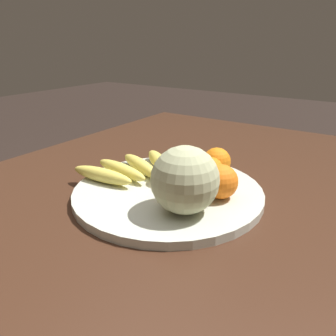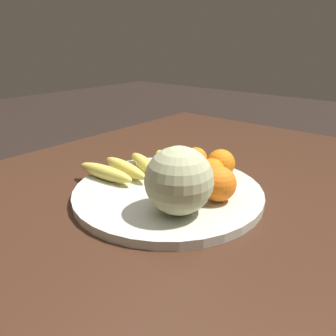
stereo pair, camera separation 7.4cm
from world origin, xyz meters
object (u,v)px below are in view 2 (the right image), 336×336
Objects in this scene: fruit_bowl at (168,191)px; orange_back_left at (196,158)px; produce_tag at (183,186)px; orange_back_right at (219,184)px; melon at (179,181)px; orange_mid_center at (170,171)px; banana_bunch at (147,165)px; orange_top_small at (182,179)px; orange_front_left at (211,172)px; kitchen_table at (171,215)px; orange_front_right at (221,163)px; orange_side_extra at (188,165)px.

orange_back_left is at bearing -171.13° from fruit_bowl.
orange_back_right is at bearing 89.08° from produce_tag.
melon reaches higher than orange_mid_center.
banana_bunch is (-0.12, -0.20, -0.05)m from melon.
produce_tag is at bearing -147.93° from orange_top_small.
orange_back_left is at bearing -156.44° from orange_top_small.
banana_bunch is 4.57× the size of orange_front_left.
orange_top_small is at bearing 56.66° from kitchen_table.
orange_back_right is (0.11, 0.06, 0.00)m from orange_front_right.
orange_side_extra is at bearing -175.01° from fruit_bowl.
orange_front_right reaches higher than produce_tag.
melon is at bearing 50.64° from fruit_bowl.
melon is at bearing -19.42° from orange_back_right.
melon is 0.19m from orange_side_extra.
orange_top_small is (0.14, 0.06, 0.00)m from orange_back_left.
orange_front_left reaches higher than produce_tag.
orange_side_extra is (-0.08, -0.04, 0.00)m from orange_top_small.
fruit_bowl is 0.09m from orange_side_extra.
orange_back_left is 0.78× the size of orange_back_right.
orange_front_left is at bearing 138.72° from produce_tag.
kitchen_table is 0.14m from orange_side_extra.
melon is at bearing 33.02° from orange_top_small.
orange_front_left is 0.93× the size of orange_front_right.
kitchen_table is 0.16m from orange_back_left.
orange_top_small is at bearing 23.56° from orange_back_left.
orange_back_left is (-0.09, 0.01, 0.13)m from kitchen_table.
orange_top_small is 0.84× the size of produce_tag.
orange_back_left is at bearing -93.25° from orange_front_right.
orange_mid_center is 1.11× the size of orange_back_left.
fruit_bowl is 0.05m from orange_top_small.
orange_back_right is 1.21× the size of orange_side_extra.
orange_back_right reaches higher than orange_front_right.
orange_front_right is (-0.14, 0.06, 0.04)m from fruit_bowl.
orange_back_left reaches higher than fruit_bowl.
orange_mid_center reaches higher than banana_bunch.
banana_bunch is 0.13m from produce_tag.
melon reaches higher than banana_bunch.
orange_back_right is at bearing -161.59° from banana_bunch.
kitchen_table is 10.79× the size of melon.
kitchen_table is 0.17m from orange_front_left.
produce_tag reaches higher than fruit_bowl.
kitchen_table is 0.14m from banana_bunch.
produce_tag is (-0.01, 0.04, -0.03)m from orange_mid_center.
melon is 2.05× the size of orange_front_left.
kitchen_table is 23.62× the size of orange_top_small.
fruit_bowl is at bearing 32.25° from orange_mid_center.
orange_front_left is 0.08m from orange_side_extra.
orange_mid_center is (0.02, 0.09, 0.01)m from banana_bunch.
banana_bunch is 0.18m from orange_front_left.
orange_back_right is (0.03, 0.15, 0.14)m from kitchen_table.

